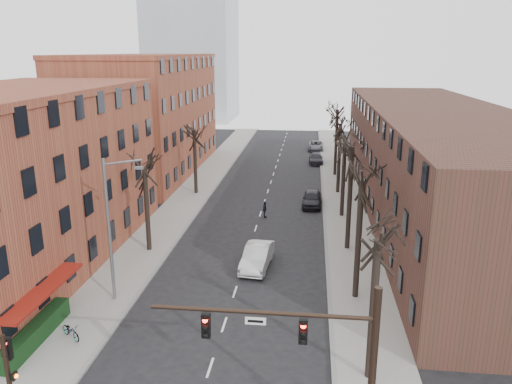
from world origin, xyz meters
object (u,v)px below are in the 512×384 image
(silver_sedan, at_px, (257,257))
(parked_car_mid, at_px, (316,158))
(parked_car_near, at_px, (312,199))
(bicycle, at_px, (71,331))

(silver_sedan, relative_size, parked_car_mid, 1.06)
(silver_sedan, bearing_deg, parked_car_near, 80.78)
(parked_car_near, xyz_separation_m, parked_car_mid, (0.47, 19.80, -0.10))
(silver_sedan, distance_m, parked_car_mid, 35.18)
(parked_car_near, height_order, parked_car_mid, parked_car_near)
(parked_car_near, relative_size, parked_car_mid, 0.98)
(parked_car_near, height_order, bicycle, parked_car_near)
(parked_car_near, distance_m, parked_car_mid, 19.81)
(bicycle, bearing_deg, parked_car_mid, 19.36)
(parked_car_mid, bearing_deg, bicycle, -107.68)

